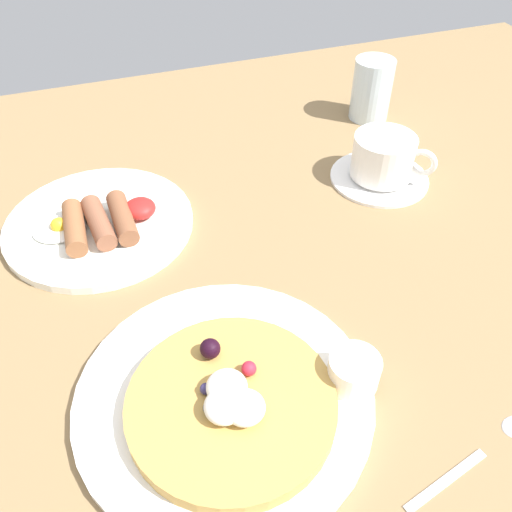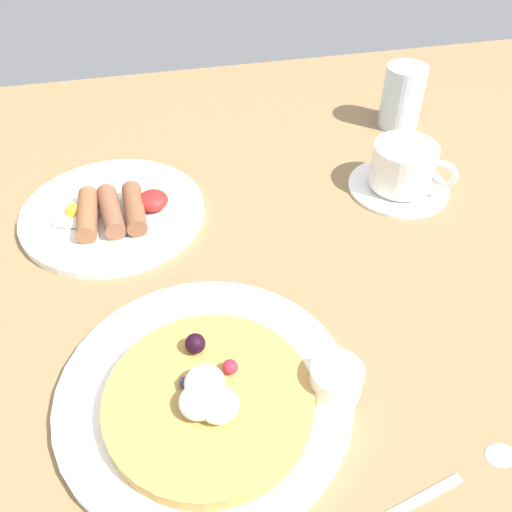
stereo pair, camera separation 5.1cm
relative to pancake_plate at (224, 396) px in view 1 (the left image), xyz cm
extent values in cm
cube|color=olive|center=(4.21, 15.41, -2.07)|extent=(168.88, 113.36, 3.00)
cylinder|color=white|center=(0.00, 0.00, 0.00)|extent=(27.69, 27.69, 1.14)
cylinder|color=#C19346|center=(0.15, -1.88, 1.39)|extent=(18.83, 18.83, 1.65)
sphere|color=red|center=(0.57, -0.53, 3.05)|extent=(1.68, 1.68, 1.68)
sphere|color=black|center=(-0.23, 3.29, 3.19)|extent=(1.96, 1.96, 1.96)
sphere|color=red|center=(0.02, -1.68, 2.96)|extent=(1.48, 1.48, 1.48)
sphere|color=navy|center=(-1.83, -2.49, 2.90)|extent=(1.37, 1.37, 1.37)
sphere|color=navy|center=(0.99, -2.98, 2.88)|extent=(1.32, 1.32, 1.32)
sphere|color=red|center=(0.10, -3.02, 2.99)|extent=(1.55, 1.55, 1.55)
sphere|color=#342D59|center=(-1.74, -0.47, 2.75)|extent=(1.06, 1.06, 1.06)
sphere|color=red|center=(2.52, 0.18, 2.91)|extent=(1.39, 1.39, 1.39)
ellipsoid|color=white|center=(0.82, -3.68, 3.28)|extent=(3.55, 3.55, 2.13)
ellipsoid|color=white|center=(-0.75, -2.98, 3.28)|extent=(3.56, 3.56, 2.14)
ellipsoid|color=white|center=(-0.02, -1.27, 3.31)|extent=(3.65, 3.65, 2.19)
cylinder|color=white|center=(11.68, -2.81, 2.15)|extent=(4.85, 4.85, 3.17)
cylinder|color=maroon|center=(11.68, -2.81, 2.79)|extent=(3.98, 3.98, 0.38)
cylinder|color=white|center=(-7.64, 29.35, -0.03)|extent=(23.70, 23.70, 1.08)
cylinder|color=brown|center=(-4.77, 27.32, 1.77)|extent=(2.80, 8.74, 2.52)
cylinder|color=brown|center=(-7.66, 27.35, 1.77)|extent=(3.46, 8.88, 2.52)
cylinder|color=brown|center=(-10.55, 27.39, 1.77)|extent=(2.72, 8.72, 2.52)
ellipsoid|color=white|center=(-12.36, 29.00, 0.82)|extent=(6.56, 5.57, 0.60)
sphere|color=yellow|center=(-12.36, 29.00, 1.32)|extent=(2.00, 2.00, 2.00)
ellipsoid|color=#AE221F|center=(-2.35, 28.63, 1.62)|extent=(4.00, 4.00, 2.20)
cylinder|color=white|center=(31.25, 26.87, -0.12)|extent=(13.83, 13.83, 0.89)
cylinder|color=white|center=(31.25, 26.87, 3.24)|extent=(8.54, 8.54, 5.84)
torus|color=white|center=(35.12, 23.30, 3.54)|extent=(3.53, 3.35, 4.07)
cylinder|color=#9A7C54|center=(31.25, 26.87, 5.11)|extent=(7.26, 7.26, 0.47)
cube|color=silver|center=(15.10, -13.57, -0.42)|extent=(9.02, 2.84, 0.30)
cylinder|color=silver|center=(38.34, 43.51, 4.30)|extent=(6.36, 6.36, 9.73)
camera|label=1|loc=(-6.39, -26.86, 43.48)|focal=37.55mm
camera|label=2|loc=(-1.48, -28.28, 43.48)|focal=37.55mm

